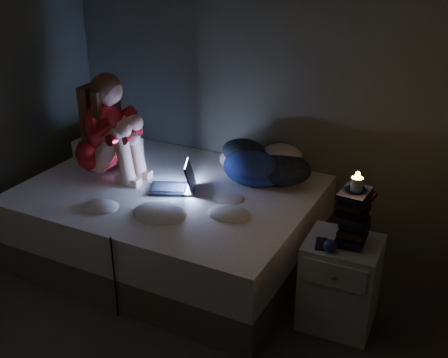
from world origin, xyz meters
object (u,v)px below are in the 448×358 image
Objects in this scene: woman at (95,124)px; candle at (357,180)px; bed at (171,222)px; nightstand at (340,283)px; phone at (321,243)px; laptop at (171,176)px.

woman reaches higher than candle.
woman reaches higher than bed.
woman is 2.05m from candle.
woman is 10.29× the size of candle.
bed is 3.49× the size of nightstand.
nightstand is at bearing -8.17° from bed.
nightstand is 4.29× the size of phone.
laptop is 1.44m from candle.
woman is 2.50× the size of laptop.
woman is 5.88× the size of phone.
bed is 26.18× the size of candle.
bed is 14.96× the size of phone.
woman is 0.72m from laptop.
candle is at bearing -7.22° from woman.
laptop is at bearing -2.30° from woman.
laptop reaches higher than nightstand.
laptop is at bearing 172.99° from candle.
laptop is at bearing -27.98° from bed.
bed is 6.36× the size of laptop.
bed is at bearing 172.44° from candle.
bed is 1.61m from candle.
phone reaches higher than nightstand.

